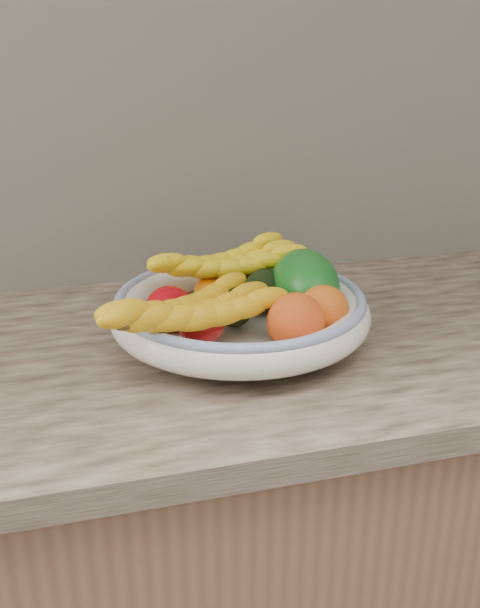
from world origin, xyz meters
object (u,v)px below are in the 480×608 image
Objects in this scene: green_mango at (305,285)px; fruit_bowl at (240,311)px; banana_bunch_back at (225,268)px; banana_bunch_front at (190,316)px.

fruit_bowl is at bearing -172.00° from green_mango.
fruit_bowl is 1.44× the size of banana_bunch_back.
banana_bunch_back is 0.19m from banana_bunch_front.
banana_bunch_front is at bearing -138.77° from fruit_bowl.
green_mango is 0.22m from banana_bunch_front.
fruit_bowl is 1.33× the size of banana_bunch_front.
fruit_bowl is at bearing -100.40° from banana_bunch_back.
banana_bunch_back reaches higher than banana_bunch_front.
green_mango is at bearing -47.27° from banana_bunch_back.
banana_bunch_front is at bearing -153.51° from green_mango.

